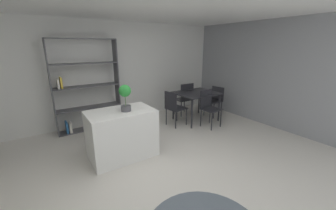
{
  "coord_description": "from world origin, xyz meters",
  "views": [
    {
      "loc": [
        -1.52,
        -2.54,
        2.0
      ],
      "look_at": [
        0.31,
        0.25,
        1.02
      ],
      "focal_mm": 21.8,
      "sensor_mm": 36.0,
      "label": 1
    }
  ],
  "objects_px": {
    "dining_chair_window_side": "(215,99)",
    "dining_chair_near": "(209,105)",
    "kitchen_island": "(122,134)",
    "dining_chair_island_side": "(174,106)",
    "potted_plant_on_island": "(125,95)",
    "dining_table": "(196,95)",
    "dining_chair_far": "(185,97)",
    "open_bookshelf": "(84,89)"
  },
  "relations": [
    {
      "from": "open_bookshelf",
      "to": "dining_chair_window_side",
      "type": "bearing_deg",
      "value": -15.89
    },
    {
      "from": "open_bookshelf",
      "to": "dining_chair_window_side",
      "type": "xyz_separation_m",
      "value": [
        3.37,
        -0.96,
        -0.51
      ]
    },
    {
      "from": "open_bookshelf",
      "to": "dining_chair_far",
      "type": "xyz_separation_m",
      "value": [
        2.63,
        -0.49,
        -0.45
      ]
    },
    {
      "from": "dining_chair_near",
      "to": "dining_chair_island_side",
      "type": "height_order",
      "value": "dining_chair_near"
    },
    {
      "from": "dining_chair_window_side",
      "to": "dining_chair_far",
      "type": "xyz_separation_m",
      "value": [
        -0.74,
        0.47,
        0.06
      ]
    },
    {
      "from": "kitchen_island",
      "to": "dining_table",
      "type": "relative_size",
      "value": 1.09
    },
    {
      "from": "open_bookshelf",
      "to": "dining_chair_near",
      "type": "bearing_deg",
      "value": -29.19
    },
    {
      "from": "dining_table",
      "to": "dining_chair_near",
      "type": "relative_size",
      "value": 1.15
    },
    {
      "from": "dining_table",
      "to": "dining_chair_far",
      "type": "relative_size",
      "value": 1.12
    },
    {
      "from": "potted_plant_on_island",
      "to": "dining_chair_far",
      "type": "distance_m",
      "value": 2.7
    },
    {
      "from": "dining_table",
      "to": "dining_chair_near",
      "type": "distance_m",
      "value": 0.51
    },
    {
      "from": "kitchen_island",
      "to": "potted_plant_on_island",
      "type": "height_order",
      "value": "potted_plant_on_island"
    },
    {
      "from": "potted_plant_on_island",
      "to": "dining_table",
      "type": "bearing_deg",
      "value": 18.53
    },
    {
      "from": "potted_plant_on_island",
      "to": "dining_chair_window_side",
      "type": "xyz_separation_m",
      "value": [
        3.05,
        0.79,
        -0.66
      ]
    },
    {
      "from": "dining_table",
      "to": "dining_chair_near",
      "type": "bearing_deg",
      "value": -91.35
    },
    {
      "from": "dining_chair_island_side",
      "to": "open_bookshelf",
      "type": "bearing_deg",
      "value": 54.41
    },
    {
      "from": "dining_chair_window_side",
      "to": "dining_chair_near",
      "type": "relative_size",
      "value": 0.9
    },
    {
      "from": "dining_table",
      "to": "dining_chair_island_side",
      "type": "bearing_deg",
      "value": -178.97
    },
    {
      "from": "dining_chair_window_side",
      "to": "open_bookshelf",
      "type": "bearing_deg",
      "value": -113.59
    },
    {
      "from": "potted_plant_on_island",
      "to": "open_bookshelf",
      "type": "xyz_separation_m",
      "value": [
        -0.32,
        1.75,
        -0.15
      ]
    },
    {
      "from": "dining_chair_island_side",
      "to": "potted_plant_on_island",
      "type": "bearing_deg",
      "value": 108.11
    },
    {
      "from": "kitchen_island",
      "to": "dining_table",
      "type": "bearing_deg",
      "value": 16.6
    },
    {
      "from": "dining_chair_near",
      "to": "dining_chair_far",
      "type": "bearing_deg",
      "value": 82.35
    },
    {
      "from": "dining_chair_window_side",
      "to": "dining_chair_island_side",
      "type": "xyz_separation_m",
      "value": [
        -1.49,
        -0.03,
        0.03
      ]
    },
    {
      "from": "dining_chair_near",
      "to": "dining_chair_island_side",
      "type": "xyz_separation_m",
      "value": [
        -0.74,
        0.48,
        -0.02
      ]
    },
    {
      "from": "dining_chair_window_side",
      "to": "dining_chair_near",
      "type": "height_order",
      "value": "dining_chair_near"
    },
    {
      "from": "kitchen_island",
      "to": "dining_chair_near",
      "type": "bearing_deg",
      "value": 5.36
    },
    {
      "from": "dining_chair_near",
      "to": "dining_chair_far",
      "type": "distance_m",
      "value": 0.98
    },
    {
      "from": "kitchen_island",
      "to": "dining_chair_near",
      "type": "xyz_separation_m",
      "value": [
        2.38,
        0.22,
        0.11
      ]
    },
    {
      "from": "dining_chair_island_side",
      "to": "dining_chair_near",
      "type": "bearing_deg",
      "value": -130.72
    },
    {
      "from": "kitchen_island",
      "to": "open_bookshelf",
      "type": "height_order",
      "value": "open_bookshelf"
    },
    {
      "from": "kitchen_island",
      "to": "dining_chair_island_side",
      "type": "relative_size",
      "value": 1.29
    },
    {
      "from": "dining_chair_island_side",
      "to": "dining_chair_far",
      "type": "bearing_deg",
      "value": -64.24
    },
    {
      "from": "potted_plant_on_island",
      "to": "dining_chair_island_side",
      "type": "bearing_deg",
      "value": 26.02
    },
    {
      "from": "kitchen_island",
      "to": "dining_table",
      "type": "distance_m",
      "value": 2.51
    },
    {
      "from": "kitchen_island",
      "to": "open_bookshelf",
      "type": "bearing_deg",
      "value": 97.94
    },
    {
      "from": "potted_plant_on_island",
      "to": "dining_table",
      "type": "relative_size",
      "value": 0.44
    },
    {
      "from": "kitchen_island",
      "to": "dining_chair_far",
      "type": "height_order",
      "value": "dining_chair_far"
    },
    {
      "from": "dining_table",
      "to": "dining_chair_far",
      "type": "bearing_deg",
      "value": 90.21
    },
    {
      "from": "kitchen_island",
      "to": "dining_chair_island_side",
      "type": "height_order",
      "value": "dining_chair_island_side"
    },
    {
      "from": "dining_chair_window_side",
      "to": "dining_chair_island_side",
      "type": "bearing_deg",
      "value": -96.72
    },
    {
      "from": "potted_plant_on_island",
      "to": "open_bookshelf",
      "type": "relative_size",
      "value": 0.22
    }
  ]
}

